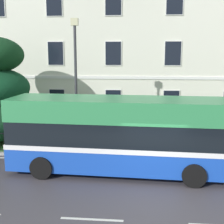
{
  "coord_description": "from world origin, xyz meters",
  "views": [
    {
      "loc": [
        -0.54,
        -10.7,
        5.13
      ],
      "look_at": [
        -1.96,
        4.74,
        2.24
      ],
      "focal_mm": 49.77,
      "sensor_mm": 36.0,
      "label": 1
    }
  ],
  "objects_px": {
    "single_decker_bus": "(119,134)",
    "street_lamp_post": "(76,77)",
    "georgian_townhouse": "(119,37)",
    "litter_bin": "(114,140)"
  },
  "relations": [
    {
      "from": "single_decker_bus",
      "to": "street_lamp_post",
      "type": "height_order",
      "value": "street_lamp_post"
    },
    {
      "from": "single_decker_bus",
      "to": "street_lamp_post",
      "type": "distance_m",
      "value": 4.35
    },
    {
      "from": "georgian_townhouse",
      "to": "single_decker_bus",
      "type": "height_order",
      "value": "georgian_townhouse"
    },
    {
      "from": "street_lamp_post",
      "to": "litter_bin",
      "type": "xyz_separation_m",
      "value": [
        1.97,
        0.08,
        -3.35
      ]
    },
    {
      "from": "street_lamp_post",
      "to": "litter_bin",
      "type": "relative_size",
      "value": 6.35
    },
    {
      "from": "street_lamp_post",
      "to": "single_decker_bus",
      "type": "bearing_deg",
      "value": -48.91
    },
    {
      "from": "single_decker_bus",
      "to": "street_lamp_post",
      "type": "relative_size",
      "value": 1.41
    },
    {
      "from": "georgian_townhouse",
      "to": "litter_bin",
      "type": "height_order",
      "value": "georgian_townhouse"
    },
    {
      "from": "single_decker_bus",
      "to": "litter_bin",
      "type": "xyz_separation_m",
      "value": [
        -0.46,
        2.87,
        -1.07
      ]
    },
    {
      "from": "single_decker_bus",
      "to": "street_lamp_post",
      "type": "xyz_separation_m",
      "value": [
        -2.44,
        2.79,
        2.28
      ]
    }
  ]
}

